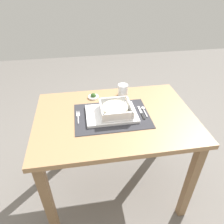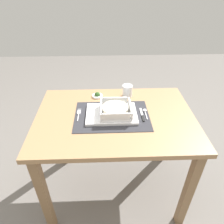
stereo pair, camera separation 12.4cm
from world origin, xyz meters
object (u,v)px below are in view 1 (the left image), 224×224
at_px(porridge_bowl, 116,109).
at_px(spoon, 144,109).
at_px(fork, 78,116).
at_px(dining_table, 115,129).
at_px(condiment_saucer, 93,96).
at_px(butter_knife, 142,113).
at_px(drinking_glass, 123,91).

xyz_separation_m(porridge_bowl, spoon, (0.18, 0.03, -0.04)).
bearing_deg(fork, dining_table, -7.74).
height_order(spoon, condiment_saucer, condiment_saucer).
height_order(butter_knife, condiment_saucer, condiment_saucer).
distance_m(fork, condiment_saucer, 0.24).
bearing_deg(drinking_glass, spoon, -65.59).
relative_size(dining_table, condiment_saucer, 13.41).
height_order(porridge_bowl, spoon, porridge_bowl).
xyz_separation_m(porridge_bowl, fork, (-0.23, 0.02, -0.04)).
bearing_deg(drinking_glass, condiment_saucer, -179.47).
bearing_deg(fork, butter_knife, -6.78).
bearing_deg(dining_table, fork, 174.04).
bearing_deg(spoon, porridge_bowl, -169.46).
height_order(porridge_bowl, drinking_glass, drinking_glass).
relative_size(fork, spoon, 1.21).
distance_m(dining_table, porridge_bowl, 0.15).
height_order(dining_table, porridge_bowl, porridge_bowl).
distance_m(dining_table, drinking_glass, 0.29).
distance_m(porridge_bowl, fork, 0.23).
height_order(fork, butter_knife, butter_knife).
relative_size(spoon, drinking_glass, 1.32).
bearing_deg(spoon, drinking_glass, 116.69).
bearing_deg(butter_knife, drinking_glass, 108.92).
xyz_separation_m(fork, spoon, (0.41, 0.01, 0.00)).
distance_m(spoon, condiment_saucer, 0.36).
bearing_deg(porridge_bowl, butter_knife, -4.86).
relative_size(spoon, condiment_saucer, 1.49).
bearing_deg(spoon, fork, -176.81).
distance_m(fork, spoon, 0.41).
bearing_deg(spoon, dining_table, -168.76).
height_order(spoon, butter_knife, spoon).
relative_size(spoon, butter_knife, 0.79).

